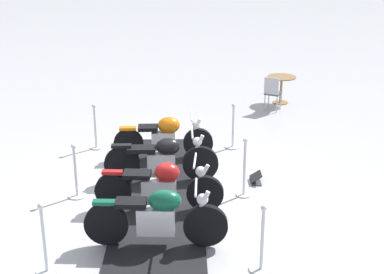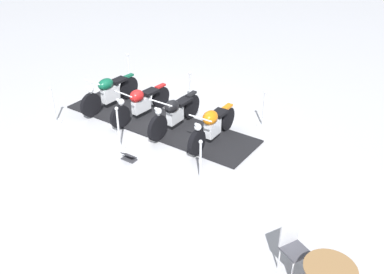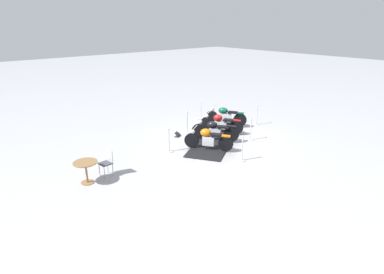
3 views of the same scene
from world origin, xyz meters
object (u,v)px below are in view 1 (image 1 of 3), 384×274
object	(u,v)px
stanchion_right_mid	(244,175)
info_placard	(256,179)
motorcycle_copper	(165,137)
motorcycle_maroon	(161,184)
stanchion_left_front	(45,250)
cafe_table	(281,83)
stanchion_left_rear	(95,132)
stanchion_right_front	(262,251)
stanchion_right_rear	(233,134)
cafe_chair_near_table	(272,92)
motorcycle_black	(163,158)
stanchion_left_mid	(76,180)
motorcycle_forest	(158,216)

from	to	relation	value
stanchion_right_mid	info_placard	world-z (taller)	stanchion_right_mid
motorcycle_copper	motorcycle_maroon	bearing A→B (deg)	-91.31
stanchion_left_front	info_placard	bearing A→B (deg)	-16.74
motorcycle_copper	cafe_table	world-z (taller)	motorcycle_copper
motorcycle_copper	stanchion_right_mid	xyz separation A→B (m)	(-0.72, -2.23, -0.10)
stanchion_right_mid	stanchion_left_rear	distance (m)	3.96
stanchion_right_front	info_placard	bearing A→B (deg)	26.10
stanchion_right_rear	info_placard	distance (m)	1.93
stanchion_right_mid	stanchion_right_front	xyz separation A→B (m)	(-2.09, -1.29, -0.09)
motorcycle_maroon	cafe_chair_near_table	xyz separation A→B (m)	(6.40, 0.64, 0.03)
stanchion_right_mid	cafe_chair_near_table	bearing A→B (deg)	17.59
cafe_table	cafe_chair_near_table	size ratio (longest dim) A/B	0.85
motorcycle_black	stanchion_left_mid	bearing A→B (deg)	-159.87
stanchion_right_mid	stanchion_right_front	bearing A→B (deg)	-148.29
stanchion_left_rear	info_placard	xyz separation A→B (m)	(0.19, -3.89, -0.32)
motorcycle_maroon	cafe_chair_near_table	size ratio (longest dim) A/B	2.16
stanchion_left_mid	cafe_chair_near_table	distance (m)	6.81
motorcycle_maroon	info_placard	size ratio (longest dim) A/B	4.88
stanchion_right_rear	cafe_chair_near_table	size ratio (longest dim) A/B	1.10
motorcycle_copper	motorcycle_forest	bearing A→B (deg)	-91.40
stanchion_left_mid	motorcycle_copper	bearing A→B (deg)	-9.95
stanchion_right_rear	stanchion_right_mid	world-z (taller)	stanchion_right_mid
motorcycle_copper	info_placard	world-z (taller)	motorcycle_copper
motorcycle_black	stanchion_left_rear	distance (m)	2.45
stanchion_left_mid	cafe_table	xyz separation A→B (m)	(7.55, -0.96, 0.26)
motorcycle_black	stanchion_left_front	world-z (taller)	stanchion_left_front
motorcycle_maroon	stanchion_left_front	bearing A→B (deg)	-126.32
motorcycle_forest	motorcycle_black	xyz separation A→B (m)	(2.02, 1.26, -0.02)
stanchion_left_front	stanchion_left_mid	xyz separation A→B (m)	(2.09, 1.29, -0.05)
motorcycle_forest	stanchion_right_front	xyz separation A→B (m)	(0.23, -1.64, -0.22)
stanchion_left_front	cafe_table	distance (m)	9.64
motorcycle_maroon	cafe_table	world-z (taller)	motorcycle_maroon
motorcycle_forest	stanchion_right_front	distance (m)	1.67
motorcycle_black	stanchion_left_rear	size ratio (longest dim) A/B	1.85
motorcycle_copper	stanchion_right_mid	bearing A→B (deg)	-51.01
motorcycle_forest	stanchion_right_mid	size ratio (longest dim) A/B	1.73
stanchion_right_front	stanchion_right_mid	bearing A→B (deg)	31.71
stanchion_left_front	cafe_table	world-z (taller)	stanchion_left_front
stanchion_right_rear	motorcycle_copper	bearing A→B (deg)	145.34
stanchion_right_mid	stanchion_left_rear	bearing A→B (deg)	83.47
motorcycle_copper	stanchion_right_mid	world-z (taller)	stanchion_right_mid
motorcycle_black	motorcycle_forest	bearing A→B (deg)	-90.31
motorcycle_black	stanchion_left_rear	bearing A→B (deg)	130.01
stanchion_left_mid	cafe_chair_near_table	world-z (taller)	stanchion_left_mid
cafe_chair_near_table	motorcycle_black	bearing A→B (deg)	174.69
stanchion_left_rear	stanchion_right_rear	bearing A→B (deg)	-58.29
motorcycle_black	cafe_chair_near_table	xyz separation A→B (m)	(5.39, 0.00, 0.02)
motorcycle_forest	stanchion_right_mid	distance (m)	2.35
motorcycle_black	cafe_table	distance (m)	6.21
stanchion_left_mid	stanchion_right_front	world-z (taller)	stanchion_right_front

